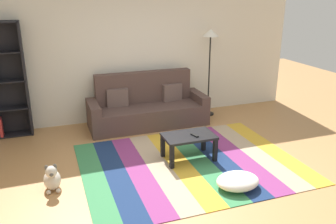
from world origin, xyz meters
name	(u,v)px	position (x,y,z in m)	size (l,w,h in m)	color
ground_plane	(182,172)	(0.00, 0.00, 0.00)	(14.00, 14.00, 0.00)	#B27F4C
back_wall	(135,52)	(0.00, 2.55, 1.35)	(6.80, 0.10, 2.70)	silver
rug	(190,163)	(0.20, 0.20, 0.00)	(3.23, 2.49, 0.01)	#387F4C
couch	(147,108)	(0.07, 2.02, 0.34)	(2.26, 0.80, 1.00)	#4C3833
coffee_table	(189,139)	(0.24, 0.34, 0.34)	(0.78, 0.49, 0.40)	black
pouf	(238,181)	(0.52, -0.66, 0.10)	(0.59, 0.47, 0.19)	white
dog	(52,179)	(-1.80, 0.13, 0.16)	(0.22, 0.35, 0.40)	beige
standing_lamp	(210,44)	(1.44, 2.15, 1.48)	(0.32, 0.32, 1.78)	black
tv_remote	(195,135)	(0.31, 0.28, 0.42)	(0.04, 0.15, 0.02)	black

